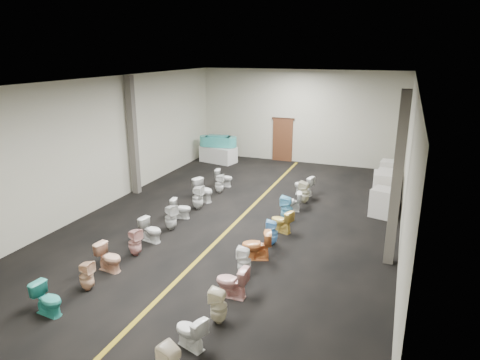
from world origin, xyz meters
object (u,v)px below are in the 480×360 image
(appliance_crate_c, at_px, (387,181))
(toilet_left_5, at_px, (171,217))
(toilet_left_3, at_px, (135,242))
(toilet_right_10, at_px, (304,192))
(display_table, at_px, (218,154))
(toilet_left_4, at_px, (151,230))
(toilet_right_4, at_px, (244,261))
(toilet_left_0, at_px, (48,299))
(toilet_left_1, at_px, (87,276))
(toilet_left_6, at_px, (181,208))
(toilet_left_10, at_px, (224,178))
(toilet_right_7, at_px, (282,221))
(toilet_right_9, at_px, (291,202))
(toilet_right_5, at_px, (257,245))
(toilet_right_11, at_px, (304,186))
(toilet_left_8, at_px, (204,190))
(toilet_right_2, at_px, (219,306))
(appliance_crate_a, at_px, (383,203))
(toilet_left_2, at_px, (109,257))
(toilet_right_3, at_px, (232,282))
(toilet_right_6, at_px, (272,232))
(appliance_crate_d, at_px, (389,172))
(appliance_crate_b, at_px, (386,189))
(toilet_left_9, at_px, (219,184))
(toilet_left_7, at_px, (198,198))
(toilet_right_1, at_px, (190,331))

(appliance_crate_c, height_order, toilet_left_5, appliance_crate_c)
(toilet_left_3, height_order, toilet_right_10, toilet_right_10)
(display_table, bearing_deg, toilet_left_4, -78.27)
(display_table, relative_size, toilet_right_4, 2.33)
(toilet_left_0, bearing_deg, toilet_left_1, 0.14)
(appliance_crate_c, height_order, toilet_left_6, appliance_crate_c)
(toilet_left_5, xyz_separation_m, toilet_left_10, (-0.19, 4.65, -0.05))
(toilet_right_7, relative_size, toilet_right_9, 1.02)
(toilet_right_5, height_order, toilet_right_10, toilet_right_10)
(toilet_left_10, xyz_separation_m, toilet_right_11, (3.30, 0.07, 0.03))
(toilet_left_8, height_order, toilet_right_10, toilet_left_8)
(toilet_right_5, bearing_deg, toilet_right_2, -16.09)
(appliance_crate_a, bearing_deg, toilet_left_0, -126.67)
(toilet_right_5, bearing_deg, toilet_left_8, -157.50)
(toilet_left_1, xyz_separation_m, toilet_right_10, (3.39, 7.66, 0.04))
(toilet_right_2, bearing_deg, toilet_right_5, 179.78)
(display_table, height_order, toilet_right_9, display_table)
(toilet_left_2, distance_m, toilet_right_7, 5.17)
(toilet_right_3, bearing_deg, toilet_left_3, -106.25)
(appliance_crate_c, distance_m, toilet_left_0, 12.73)
(display_table, xyz_separation_m, toilet_left_10, (1.82, -3.54, -0.03))
(toilet_left_1, xyz_separation_m, toilet_right_11, (3.17, 8.50, 0.02))
(toilet_left_8, relative_size, toilet_right_5, 1.04)
(toilet_left_2, bearing_deg, toilet_right_6, -41.79)
(appliance_crate_a, bearing_deg, appliance_crate_d, 90.00)
(toilet_left_2, bearing_deg, appliance_crate_d, -23.82)
(toilet_left_1, bearing_deg, appliance_crate_b, -37.88)
(toilet_left_9, bearing_deg, toilet_right_4, -162.44)
(toilet_right_5, distance_m, toilet_right_11, 5.63)
(display_table, distance_m, toilet_right_4, 11.24)
(toilet_left_6, bearing_deg, toilet_left_10, -9.88)
(toilet_left_5, height_order, toilet_left_9, toilet_left_5)
(toilet_left_9, xyz_separation_m, toilet_right_4, (3.14, -5.63, 0.00))
(toilet_right_11, bearing_deg, toilet_right_9, 13.69)
(toilet_left_4, bearing_deg, toilet_right_7, -48.84)
(toilet_left_2, relative_size, toilet_left_4, 1.02)
(toilet_left_1, relative_size, toilet_right_9, 1.04)
(toilet_left_4, distance_m, toilet_right_10, 5.93)
(appliance_crate_a, height_order, toilet_left_7, appliance_crate_a)
(appliance_crate_b, height_order, toilet_right_9, appliance_crate_b)
(toilet_right_5, distance_m, toilet_right_7, 1.97)
(appliance_crate_c, bearing_deg, toilet_right_6, -114.84)
(toilet_left_0, distance_m, toilet_right_10, 9.40)
(toilet_right_10, bearing_deg, toilet_left_9, -79.15)
(toilet_left_10, relative_size, toilet_right_1, 1.03)
(appliance_crate_b, bearing_deg, toilet_right_4, -114.57)
(toilet_right_2, distance_m, toilet_right_10, 7.71)
(display_table, bearing_deg, toilet_left_9, -65.72)
(toilet_right_3, relative_size, toilet_right_10, 0.94)
(toilet_right_9, bearing_deg, toilet_left_3, -50.80)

